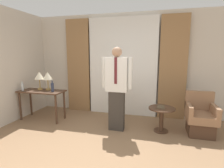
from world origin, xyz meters
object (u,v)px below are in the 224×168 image
Objects in this scene: table_lamp_left at (39,76)px; book at (161,107)px; desk at (42,96)px; armchair at (200,118)px; table_lamp_right at (48,76)px; bottle_by_lamp at (52,87)px; bottle_near_edge at (22,87)px; person at (117,86)px; side_table at (162,115)px.

book is (2.98, -0.07, -0.55)m from table_lamp_left.
armchair is (3.66, 0.12, -0.28)m from desk.
bottle_by_lamp is at bearing -33.53° from table_lamp_right.
bottle_near_edge reaches higher than desk.
person is 1.84m from armchair.
bottle_near_edge is 0.13× the size of person.
person is 1.03m from book.
table_lamp_left is at bearing 137.07° from desk.
armchair reaches higher than book.
armchair is (3.33, 0.15, -0.52)m from bottle_by_lamp.
table_lamp_left is 3.86m from armchair.
bottle_by_lamp reaches higher than desk.
person is 1.14m from side_table.
book is at bearing 1.56° from bottle_by_lamp.
table_lamp_right is 0.35m from bottle_by_lamp.
desk is 0.50m from table_lamp_right.
armchair is at bearing 1.84° from desk.
person is at bearing -170.82° from side_table.
person is at bearing -3.29° from bottle_by_lamp.
desk is 2.46× the size of table_lamp_right.
table_lamp_left is 2.02× the size of book.
table_lamp_right is at bearing 0.00° from table_lamp_left.
bottle_by_lamp is at bearing -178.67° from side_table.
table_lamp_right is 0.83× the size of side_table.
table_lamp_left reaches higher than armchair.
person reaches higher than bottle_near_edge.
table_lamp_left is at bearing 173.49° from person.
side_table is (2.77, -0.08, -0.73)m from table_lamp_right.
table_lamp_right is 2.02× the size of book.
desk is 2.04× the size of side_table.
person reaches higher than table_lamp_left.
table_lamp_right is (0.12, 0.11, 0.47)m from desk.
person is (1.61, -0.09, 0.12)m from bottle_by_lamp.
person is at bearing -6.51° from table_lamp_left.
bottle_by_lamp is at bearing 5.67° from bottle_near_edge.
side_table is at bearing 9.18° from person.
desk is 0.63× the size of person.
table_lamp_left is at bearing 33.23° from bottle_near_edge.
person is at bearing -7.35° from table_lamp_right.
person is at bearing -171.95° from armchair.
person reaches higher than desk.
book is (2.53, 0.07, -0.31)m from bottle_by_lamp.
person is (2.41, -0.01, 0.14)m from bottle_near_edge.
book is at bearing -1.42° from table_lamp_left.
table_lamp_left is at bearing 178.41° from side_table.
bottle_by_lamp is (0.34, -0.03, 0.24)m from desk.
bottle_near_edge is at bearing -166.46° from desk.
bottle_by_lamp is at bearing 176.71° from person.
armchair is (3.78, 0.01, -0.75)m from table_lamp_left.
table_lamp_left is at bearing -179.90° from armchair.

